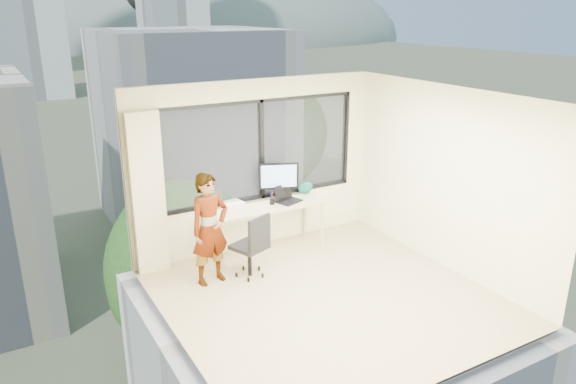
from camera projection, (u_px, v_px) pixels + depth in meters
floor at (326, 296)px, 7.12m from camera, size 4.00×4.00×0.01m
ceiling at (331, 97)px, 6.29m from camera, size 4.00×4.00×0.01m
wall_front at (449, 266)px, 5.06m from camera, size 4.00×0.01×2.60m
wall_left at (171, 235)px, 5.76m from camera, size 0.01×4.00×2.60m
wall_right at (447, 179)px, 7.65m from camera, size 0.01×4.00×2.60m
window_wall at (258, 150)px, 8.30m from camera, size 3.30×0.16×1.55m
curtain at (148, 194)px, 7.49m from camera, size 0.45×0.14×2.30m
desk at (267, 228)px, 8.37m from camera, size 1.80×0.60×0.75m
chair at (249, 244)px, 7.54m from camera, size 0.62×0.62×0.94m
person at (210, 229)px, 7.28m from camera, size 0.62×0.47×1.55m
monitor at (279, 181)px, 8.36m from camera, size 0.62×0.35×0.61m
game_console at (232, 204)px, 8.16m from camera, size 0.34×0.30×0.07m
laptop at (289, 195)px, 8.34m from camera, size 0.47×0.48×0.23m
cellphone at (289, 203)px, 8.30m from camera, size 0.11×0.08×0.01m
pen_cup at (272, 201)px, 8.26m from camera, size 0.09×0.09×0.09m
handbag at (306, 188)px, 8.73m from camera, size 0.27×0.16×0.19m
near_bldg_b at (193, 128)px, 45.92m from camera, size 14.00×13.00×16.00m
near_bldg_c at (433, 161)px, 47.17m from camera, size 12.00×10.00×10.00m
far_tower_b at (27, 22)px, 109.12m from camera, size 13.00×13.00×30.00m
far_tower_c at (173, 26)px, 143.66m from camera, size 15.00×15.00×26.00m
hill_b at (166, 39)px, 321.61m from camera, size 300.00×220.00×96.00m
tree_b at (186, 288)px, 26.84m from camera, size 7.60×7.60×9.00m
tree_c at (284, 144)px, 53.24m from camera, size 8.40×8.40×10.00m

